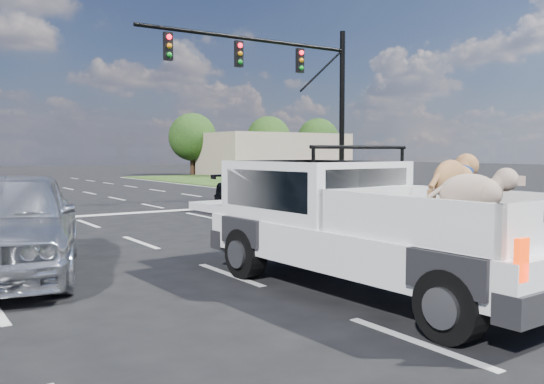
# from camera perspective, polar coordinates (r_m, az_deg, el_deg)

# --- Properties ---
(ground) EXTENTS (160.00, 160.00, 0.00)m
(ground) POSITION_cam_1_polar(r_m,az_deg,el_deg) (10.43, 4.26, -7.06)
(ground) COLOR black
(ground) RESTS_ON ground
(road_markings) EXTENTS (17.75, 60.00, 0.01)m
(road_markings) POSITION_cam_1_polar(r_m,az_deg,el_deg) (16.05, -10.32, -3.20)
(road_markings) COLOR silver
(road_markings) RESTS_ON ground
(grass_shoulder_right) EXTENTS (8.00, 60.00, 0.06)m
(grass_shoulder_right) POSITION_cam_1_polar(r_m,az_deg,el_deg) (23.96, 20.17, -0.96)
(grass_shoulder_right) COLOR #1D3F13
(grass_shoulder_right) RESTS_ON ground
(traffic_signal) EXTENTS (9.11, 0.31, 7.00)m
(traffic_signal) POSITION_cam_1_polar(r_m,az_deg,el_deg) (23.11, 2.36, 10.77)
(traffic_signal) COLOR black
(traffic_signal) RESTS_ON ground
(building_right) EXTENTS (12.00, 7.00, 3.60)m
(building_right) POSITION_cam_1_polar(r_m,az_deg,el_deg) (50.70, 0.25, 3.78)
(building_right) COLOR tan
(building_right) RESTS_ON ground
(tree_far_d) EXTENTS (4.20, 4.20, 5.40)m
(tree_far_d) POSITION_cam_1_polar(r_m,az_deg,el_deg) (51.20, -7.88, 5.40)
(tree_far_d) COLOR #332114
(tree_far_d) RESTS_ON ground
(tree_far_e) EXTENTS (4.20, 4.20, 5.40)m
(tree_far_e) POSITION_cam_1_polar(r_m,az_deg,el_deg) (55.15, -0.35, 5.34)
(tree_far_e) COLOR #332114
(tree_far_e) RESTS_ON ground
(tree_far_f) EXTENTS (4.20, 4.20, 5.40)m
(tree_far_f) POSITION_cam_1_polar(r_m,az_deg,el_deg) (58.66, 4.58, 5.25)
(tree_far_f) COLOR #332114
(tree_far_f) RESTS_ON ground
(pickup_truck) EXTENTS (2.32, 5.67, 2.09)m
(pickup_truck) POSITION_cam_1_polar(r_m,az_deg,el_deg) (8.38, 8.95, -3.04)
(pickup_truck) COLOR black
(pickup_truck) RESTS_ON ground
(silver_sedan) EXTENTS (3.32, 5.42, 1.72)m
(silver_sedan) POSITION_cam_1_polar(r_m,az_deg,el_deg) (10.20, -24.58, -2.76)
(silver_sedan) COLOR silver
(silver_sedan) RESTS_ON ground
(black_coupe) EXTENTS (2.65, 4.73, 1.29)m
(black_coupe) POSITION_cam_1_polar(r_m,az_deg,el_deg) (18.06, 0.20, -0.29)
(black_coupe) COLOR black
(black_coupe) RESTS_ON ground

